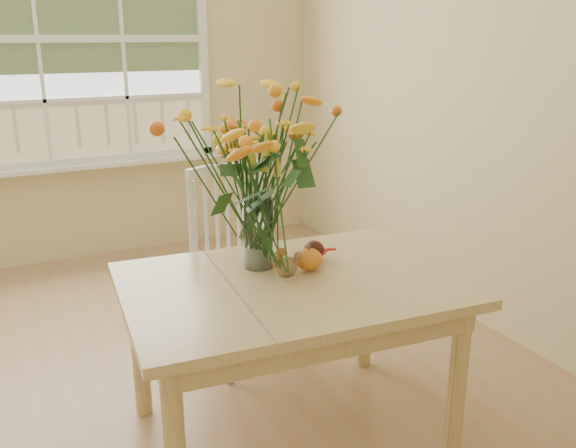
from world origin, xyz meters
name	(u,v)px	position (x,y,z in m)	size (l,w,h in m)	color
floor	(136,430)	(0.00, 0.00, -0.01)	(4.00, 4.50, 0.01)	#AC7F53
wall_back	(40,70)	(0.00, 2.25, 1.35)	(4.00, 0.02, 2.70)	beige
wall_right	(520,82)	(2.00, 0.00, 1.35)	(0.02, 4.50, 2.70)	beige
window	(38,42)	(0.00, 2.21, 1.53)	(2.42, 0.12, 1.74)	silver
dining_table	(290,302)	(0.57, -0.30, 0.59)	(1.34, 1.01, 0.68)	tan
windsor_chair	(238,254)	(0.65, 0.43, 0.53)	(0.48, 0.46, 0.95)	white
flower_vase	(257,165)	(0.52, -0.11, 1.09)	(0.59, 0.59, 0.70)	white
pumpkin	(309,260)	(0.68, -0.24, 0.72)	(0.11, 0.11, 0.09)	orange
turkey_figurine	(287,267)	(0.57, -0.28, 0.72)	(0.11, 0.10, 0.12)	#CCB78C
dark_gourd	(314,251)	(0.76, -0.15, 0.72)	(0.12, 0.09, 0.08)	#38160F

